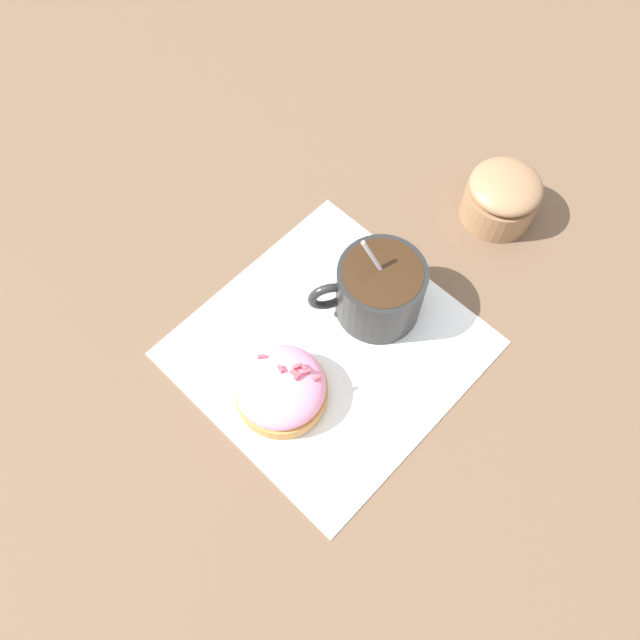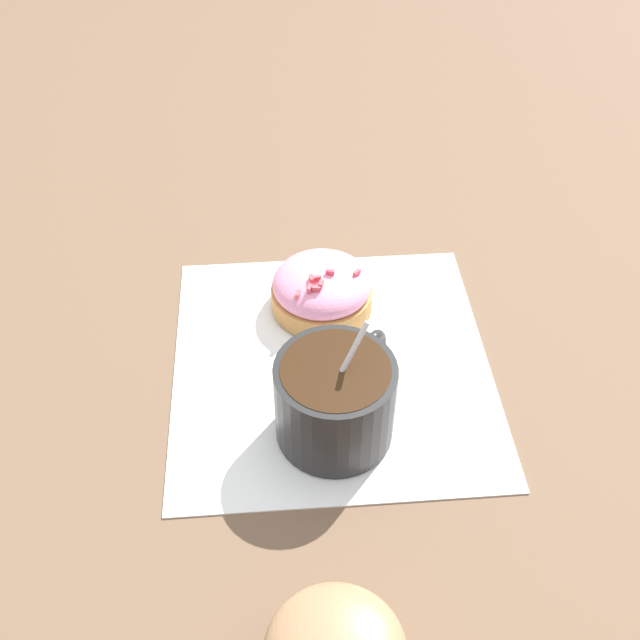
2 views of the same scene
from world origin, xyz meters
name	(u,v)px [view 2 (image 2 of 2)]	position (x,y,z in m)	size (l,w,h in m)	color
ground_plane	(332,365)	(0.00, 0.00, 0.00)	(3.00, 3.00, 0.00)	brown
paper_napkin	(332,364)	(0.00, 0.00, 0.00)	(0.28, 0.27, 0.00)	white
coffee_cup	(342,397)	(-0.07, 0.00, 0.04)	(0.11, 0.09, 0.11)	black
frosted_pastry	(322,289)	(0.07, 0.01, 0.02)	(0.09, 0.09, 0.05)	#C18442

